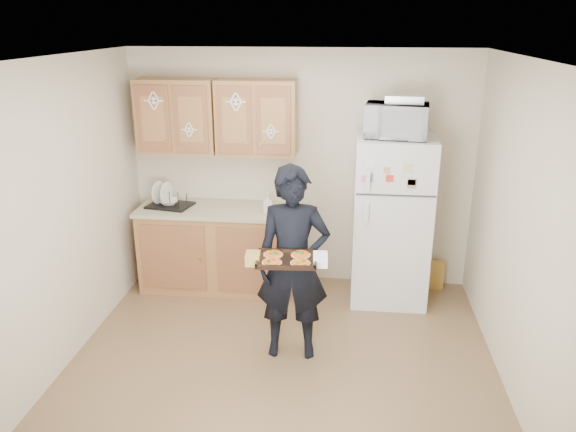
% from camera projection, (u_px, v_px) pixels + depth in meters
% --- Properties ---
extents(floor, '(3.60, 3.60, 0.00)m').
position_uv_depth(floor, '(280.00, 369.00, 4.68)').
color(floor, brown).
rests_on(floor, ground).
extents(ceiling, '(3.60, 3.60, 0.00)m').
position_uv_depth(ceiling, '(279.00, 59.00, 3.85)').
color(ceiling, silver).
rests_on(ceiling, wall_back).
extents(wall_back, '(3.60, 0.04, 2.50)m').
position_uv_depth(wall_back, '(300.00, 170.00, 5.95)').
color(wall_back, beige).
rests_on(wall_back, floor).
extents(wall_front, '(3.60, 0.04, 2.50)m').
position_uv_depth(wall_front, '(231.00, 367.00, 2.58)').
color(wall_front, beige).
rests_on(wall_front, floor).
extents(wall_left, '(0.04, 3.60, 2.50)m').
position_uv_depth(wall_left, '(55.00, 220.00, 4.45)').
color(wall_left, beige).
rests_on(wall_left, floor).
extents(wall_right, '(0.04, 3.60, 2.50)m').
position_uv_depth(wall_right, '(525.00, 239.00, 4.08)').
color(wall_right, beige).
rests_on(wall_right, floor).
extents(refrigerator, '(0.75, 0.70, 1.70)m').
position_uv_depth(refrigerator, '(391.00, 220.00, 5.64)').
color(refrigerator, silver).
rests_on(refrigerator, floor).
extents(base_cabinet, '(1.60, 0.60, 0.86)m').
position_uv_depth(base_cabinet, '(218.00, 249.00, 6.01)').
color(base_cabinet, '#905E32').
rests_on(base_cabinet, floor).
extents(countertop, '(1.64, 0.64, 0.04)m').
position_uv_depth(countertop, '(217.00, 210.00, 5.86)').
color(countertop, '#B7AD8C').
rests_on(countertop, base_cabinet).
extents(upper_cab_left, '(0.80, 0.33, 0.75)m').
position_uv_depth(upper_cab_left, '(177.00, 116.00, 5.72)').
color(upper_cab_left, '#905E32').
rests_on(upper_cab_left, wall_back).
extents(upper_cab_right, '(0.80, 0.33, 0.75)m').
position_uv_depth(upper_cab_right, '(257.00, 118.00, 5.63)').
color(upper_cab_right, '#905E32').
rests_on(upper_cab_right, wall_back).
extents(cereal_box, '(0.20, 0.07, 0.32)m').
position_uv_depth(cereal_box, '(434.00, 275.00, 6.04)').
color(cereal_box, gold).
rests_on(cereal_box, floor).
extents(person, '(0.64, 0.44, 1.67)m').
position_uv_depth(person, '(293.00, 264.00, 4.66)').
color(person, black).
rests_on(person, floor).
extents(baking_tray, '(0.48, 0.37, 0.04)m').
position_uv_depth(baking_tray, '(287.00, 260.00, 4.33)').
color(baking_tray, black).
rests_on(baking_tray, person).
extents(pizza_front_left, '(0.15, 0.15, 0.02)m').
position_uv_depth(pizza_front_left, '(272.00, 262.00, 4.25)').
color(pizza_front_left, orange).
rests_on(pizza_front_left, baking_tray).
extents(pizza_front_right, '(0.15, 0.15, 0.02)m').
position_uv_depth(pizza_front_right, '(300.00, 262.00, 4.24)').
color(pizza_front_right, orange).
rests_on(pizza_front_right, baking_tray).
extents(pizza_back_left, '(0.15, 0.15, 0.02)m').
position_uv_depth(pizza_back_left, '(273.00, 254.00, 4.40)').
color(pizza_back_left, orange).
rests_on(pizza_back_left, baking_tray).
extents(pizza_back_right, '(0.15, 0.15, 0.02)m').
position_uv_depth(pizza_back_right, '(301.00, 254.00, 4.39)').
color(pizza_back_right, orange).
rests_on(pizza_back_right, baking_tray).
extents(microwave, '(0.62, 0.46, 0.32)m').
position_uv_depth(microwave, '(396.00, 121.00, 5.26)').
color(microwave, silver).
rests_on(microwave, refrigerator).
extents(foil_pan, '(0.38, 0.28, 0.07)m').
position_uv_depth(foil_pan, '(405.00, 99.00, 5.22)').
color(foil_pan, silver).
rests_on(foil_pan, microwave).
extents(dish_rack, '(0.49, 0.41, 0.18)m').
position_uv_depth(dish_rack, '(170.00, 198.00, 5.88)').
color(dish_rack, black).
rests_on(dish_rack, countertop).
extents(bowl, '(0.24, 0.24, 0.05)m').
position_uv_depth(bowl, '(169.00, 202.00, 5.89)').
color(bowl, silver).
rests_on(bowl, dish_rack).
extents(soap_bottle, '(0.11, 0.11, 0.19)m').
position_uv_depth(soap_bottle, '(267.00, 203.00, 5.70)').
color(soap_bottle, silver).
rests_on(soap_bottle, countertop).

